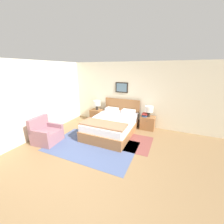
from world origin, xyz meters
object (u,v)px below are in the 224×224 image
(armchair, at_px, (46,134))
(nightstand_by_door, at_px, (148,123))
(nightstand_near_window, at_px, (97,115))
(bed, at_px, (112,125))
(table_lamp_near_window, at_px, (97,104))
(table_lamp_by_door, at_px, (149,109))

(armchair, distance_m, nightstand_by_door, 3.72)
(nightstand_near_window, bearing_deg, bed, -37.04)
(nightstand_near_window, bearing_deg, nightstand_by_door, 0.00)
(bed, bearing_deg, nightstand_near_window, 142.96)
(table_lamp_near_window, distance_m, table_lamp_by_door, 2.31)
(armchair, bearing_deg, nightstand_near_window, 160.95)
(armchair, height_order, table_lamp_by_door, table_lamp_by_door)
(bed, relative_size, nightstand_by_door, 3.95)
(nightstand_by_door, distance_m, table_lamp_by_door, 0.56)
(armchair, distance_m, table_lamp_near_window, 2.50)
(bed, bearing_deg, table_lamp_by_door, 36.92)
(nightstand_by_door, bearing_deg, bed, -142.96)
(armchair, relative_size, table_lamp_by_door, 1.99)
(table_lamp_by_door, bearing_deg, nightstand_by_door, -162.68)
(table_lamp_by_door, bearing_deg, armchair, -140.55)
(bed, xyz_separation_m, armchair, (-1.71, -1.49, -0.04))
(armchair, xyz_separation_m, table_lamp_near_window, (0.57, 2.37, 0.54))
(nightstand_near_window, bearing_deg, table_lamp_near_window, 8.96)
(table_lamp_near_window, bearing_deg, nightstand_near_window, -171.04)
(nightstand_by_door, xyz_separation_m, table_lamp_near_window, (-2.30, 0.00, 0.56))
(bed, xyz_separation_m, nightstand_by_door, (1.16, 0.87, -0.05))
(nightstand_by_door, bearing_deg, armchair, -140.50)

